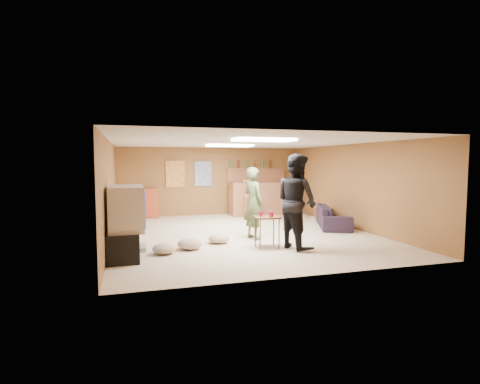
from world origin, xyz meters
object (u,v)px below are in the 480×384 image
object	(u,v)px
bar_counter	(260,198)
tray_table	(267,232)
tv_body	(127,208)
sofa	(333,216)
person_olive	(254,203)
person_black	(296,201)

from	to	relation	value
bar_counter	tray_table	bearing A→B (deg)	-107.75
tv_body	tray_table	xyz separation A→B (m)	(2.71, -0.04, -0.58)
bar_counter	sofa	size ratio (longest dim) A/B	1.05
bar_counter	person_olive	distance (m)	3.85
tray_table	tv_body	bearing A→B (deg)	179.23
tv_body	person_black	distance (m)	3.27
tv_body	sofa	distance (m)	5.61
person_olive	tray_table	distance (m)	1.04
bar_counter	sofa	xyz separation A→B (m)	(1.14, -2.67, -0.27)
tv_body	person_olive	world-z (taller)	person_olive
bar_counter	tv_body	bearing A→B (deg)	-133.00
person_olive	person_black	distance (m)	1.24
bar_counter	sofa	bearing A→B (deg)	-66.91
person_olive	tray_table	world-z (taller)	person_olive
tv_body	person_black	size ratio (longest dim) A/B	0.58
person_black	sofa	world-z (taller)	person_black
sofa	tray_table	world-z (taller)	tray_table
bar_counter	person_olive	xyz separation A→B (m)	(-1.42, -3.57, 0.26)
sofa	tray_table	bearing A→B (deg)	148.29
person_olive	sofa	bearing A→B (deg)	-87.61
tv_body	bar_counter	world-z (taller)	tv_body
person_black	tray_table	xyz separation A→B (m)	(-0.55, 0.20, -0.63)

